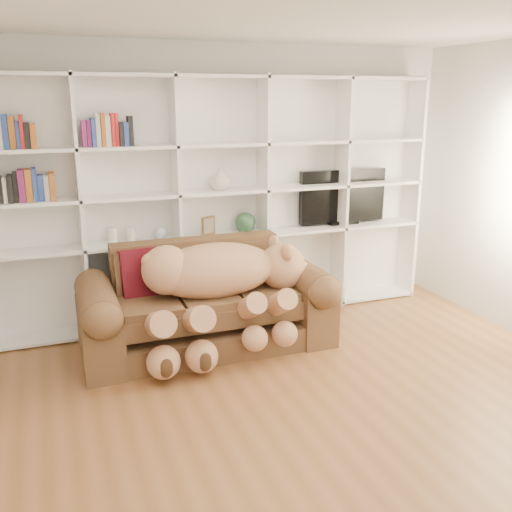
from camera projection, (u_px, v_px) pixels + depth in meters
name	position (u px, v px, depth m)	size (l,w,h in m)	color
floor	(324.00, 435.00, 3.82)	(5.00, 5.00, 0.00)	brown
wall_back	(215.00, 183.00, 5.72)	(5.00, 0.02, 2.70)	silver
bookshelf	(195.00, 191.00, 5.52)	(4.43, 0.35, 2.40)	white
sofa	(206.00, 309.00, 5.13)	(2.20, 0.95, 0.92)	brown
teddy_bear	(219.00, 283.00, 4.91)	(1.63, 0.90, 0.94)	tan
throw_pillow	(146.00, 273.00, 5.01)	(0.44, 0.14, 0.44)	#540E16
gift_box	(306.00, 326.00, 5.32)	(0.31, 0.29, 0.25)	#B84018
tv	(342.00, 197.00, 6.10)	(0.99, 0.18, 0.58)	black
picture_frame	(208.00, 226.00, 5.60)	(0.15, 0.03, 0.19)	brown
green_vase	(245.00, 223.00, 5.73)	(0.21, 0.21, 0.21)	#2F5B36
figurine_tall	(113.00, 236.00, 5.30)	(0.08, 0.08, 0.16)	silver
figurine_short	(131.00, 235.00, 5.36)	(0.08, 0.08, 0.13)	silver
snow_globe	(161.00, 233.00, 5.45)	(0.12, 0.12, 0.12)	silver
shelf_vase	(220.00, 179.00, 5.52)	(0.20, 0.20, 0.21)	beige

